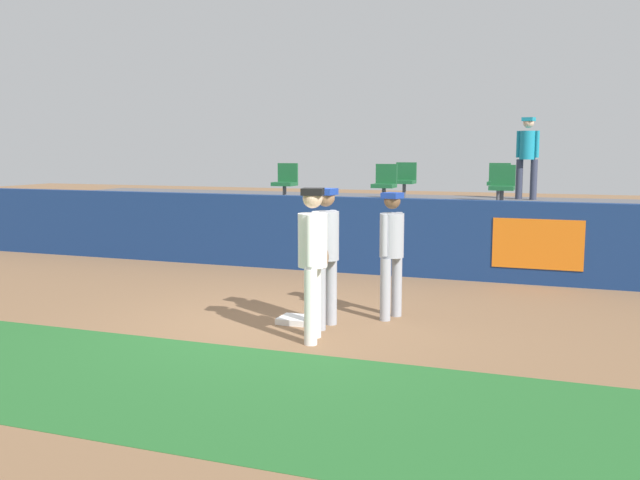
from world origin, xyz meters
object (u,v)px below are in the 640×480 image
seat_front_center (385,182)px  seat_back_right (499,180)px  spectator_hooded (527,152)px  seat_front_right (502,184)px  player_runner_visitor (326,248)px  seat_front_left (286,180)px  first_base (295,320)px  seat_back_center (405,179)px  player_fielder_home (313,254)px  player_coach_visitor (392,246)px

seat_front_center → seat_back_right: bearing=40.7°
spectator_hooded → seat_front_right: bearing=98.1°
player_runner_visitor → spectator_hooded: size_ratio=0.98×
seat_back_right → seat_front_left: bearing=-157.3°
first_base → seat_front_center: bearing=92.0°
seat_front_right → seat_back_center: bearing=142.4°
player_runner_visitor → seat_front_left: size_ratio=2.17×
first_base → seat_back_center: seat_back_center is taller
seat_front_left → spectator_hooded: (4.82, 2.67, 0.60)m
player_fielder_home → player_coach_visitor: 1.55m
player_coach_visitor → seat_front_left: seat_front_left is taller
first_base → seat_back_right: (1.91, 7.18, 1.61)m
spectator_hooded → player_coach_visitor: bearing=94.2°
player_coach_visitor → seat_front_center: seat_front_center is taller
seat_front_right → seat_back_right: (-0.24, 1.80, -0.00)m
first_base → player_coach_visitor: size_ratio=0.23×
player_coach_visitor → seat_back_center: size_ratio=2.07×
player_fielder_home → player_coach_visitor: player_fielder_home is taller
player_fielder_home → player_coach_visitor: (0.61, 1.43, -0.07)m
seat_front_left → seat_back_center: size_ratio=1.00×
player_fielder_home → seat_front_left: 6.81m
spectator_hooded → seat_front_center: bearing=59.6°
first_base → seat_front_left: (-2.39, 5.38, 1.61)m
seat_back_center → seat_back_right: bearing=-0.0°
first_base → player_coach_visitor: (1.15, 0.69, 0.97)m
player_coach_visitor → seat_front_right: seat_front_right is taller
player_runner_visitor → seat_back_center: bearing=-167.3°
player_coach_visitor → player_runner_visitor: bearing=-26.5°
seat_front_right → seat_front_left: size_ratio=1.00×
player_fielder_home → seat_back_center: seat_back_center is taller
seat_back_right → spectator_hooded: bearing=58.9°
seat_front_right → seat_back_right: 1.82m
seat_front_right → spectator_hooded: bearing=84.0°
player_coach_visitor → spectator_hooded: bearing=-174.3°
first_base → seat_front_center: (-0.18, 5.38, 1.61)m
first_base → seat_back_right: seat_back_right is taller
player_fielder_home → seat_front_center: seat_front_center is taller
first_base → player_coach_visitor: bearing=30.9°
player_fielder_home → seat_back_right: seat_back_right is taller
seat_front_center → spectator_hooded: spectator_hooded is taller
seat_back_right → player_fielder_home: bearing=-99.8°
seat_front_center → seat_front_left: 2.20m
seat_back_center → spectator_hooded: size_ratio=0.45×
seat_front_right → seat_front_left: same height
seat_back_right → first_base: bearing=-104.9°
seat_front_right → spectator_hooded: spectator_hooded is taller
player_runner_visitor → spectator_hooded: spectator_hooded is taller
player_fielder_home → spectator_hooded: 9.06m
seat_back_center → player_fielder_home: bearing=-84.7°
player_runner_visitor → seat_front_right: 5.73m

